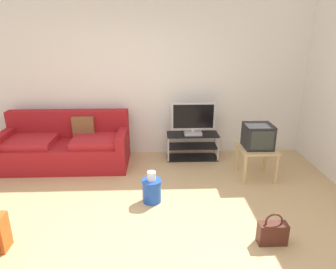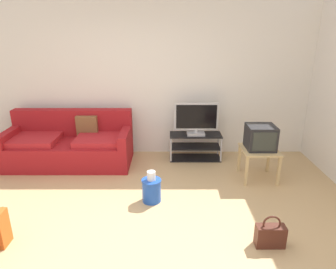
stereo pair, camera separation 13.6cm
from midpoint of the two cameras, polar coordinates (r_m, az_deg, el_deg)
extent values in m
cube|color=tan|center=(3.60, -7.54, -18.06)|extent=(9.00, 9.80, 0.02)
cube|color=silver|center=(5.37, -5.00, 10.38)|extent=(9.00, 0.10, 2.70)
cube|color=maroon|center=(5.33, -17.70, -3.34)|extent=(2.05, 0.88, 0.41)
cube|color=maroon|center=(5.50, -17.15, 2.20)|extent=(2.05, 0.20, 0.46)
cube|color=maroon|center=(5.60, -27.39, -0.26)|extent=(0.14, 0.88, 0.20)
cube|color=maroon|center=(5.02, -7.59, -0.26)|extent=(0.14, 0.88, 0.20)
cube|color=#AF2026|center=(5.39, -23.88, -0.97)|extent=(0.82, 0.61, 0.10)
cube|color=#AF2026|center=(5.05, -12.06, -1.01)|extent=(0.82, 0.61, 0.10)
cube|color=brown|center=(5.32, -14.62, 1.54)|extent=(0.36, 0.14, 0.37)
cube|color=black|center=(5.25, 5.74, -0.03)|extent=(0.89, 0.36, 0.02)
cube|color=black|center=(5.32, 5.66, -2.26)|extent=(0.86, 0.35, 0.02)
cube|color=black|center=(5.41, 5.59, -4.42)|extent=(0.89, 0.36, 0.02)
cylinder|color=#B7B7BC|center=(5.14, 1.06, -2.95)|extent=(0.03, 0.03, 0.46)
cylinder|color=#B7B7BC|center=(5.23, 10.55, -2.88)|extent=(0.03, 0.03, 0.46)
cylinder|color=#B7B7BC|center=(5.45, 0.98, -1.64)|extent=(0.03, 0.03, 0.46)
cylinder|color=#B7B7BC|center=(5.54, 9.94, -1.60)|extent=(0.03, 0.03, 0.46)
cube|color=#B2B2B7|center=(5.22, 5.77, 0.25)|extent=(0.30, 0.22, 0.05)
cube|color=#B2B2B7|center=(5.20, 5.79, 0.72)|extent=(0.05, 0.04, 0.04)
cube|color=#B2B2B7|center=(5.13, 5.88, 3.43)|extent=(0.75, 0.04, 0.47)
cube|color=black|center=(5.11, 5.91, 3.36)|extent=(0.69, 0.01, 0.41)
cube|color=tan|center=(4.73, 17.51, -2.77)|extent=(0.53, 0.53, 0.03)
cube|color=tan|center=(4.55, 15.23, -6.74)|extent=(0.04, 0.04, 0.45)
cube|color=tan|center=(4.69, 20.80, -6.52)|extent=(0.04, 0.04, 0.45)
cube|color=tan|center=(4.96, 13.86, -4.40)|extent=(0.04, 0.04, 0.45)
cube|color=tan|center=(5.09, 19.00, -4.28)|extent=(0.04, 0.04, 0.45)
cube|color=#232326|center=(4.68, 17.67, -0.46)|extent=(0.41, 0.39, 0.36)
cube|color=#333833|center=(4.50, 18.40, -1.30)|extent=(0.34, 0.01, 0.28)
cylinder|color=#994116|center=(3.77, -27.88, -14.29)|extent=(0.04, 0.04, 0.32)
cube|color=#4C2319|center=(3.51, 19.69, -17.63)|extent=(0.30, 0.13, 0.24)
torus|color=#4C2319|center=(3.42, 19.98, -15.59)|extent=(0.19, 0.02, 0.19)
cylinder|color=blue|center=(4.04, -2.41, -10.56)|extent=(0.25, 0.25, 0.31)
cylinder|color=blue|center=(3.97, -2.43, -8.72)|extent=(0.26, 0.26, 0.02)
cylinder|color=white|center=(3.94, -2.45, -7.95)|extent=(0.11, 0.11, 0.14)
camera|label=1|loc=(0.07, -89.10, 0.31)|focal=32.14mm
camera|label=2|loc=(0.07, 90.90, -0.31)|focal=32.14mm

